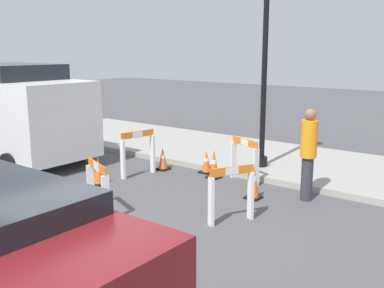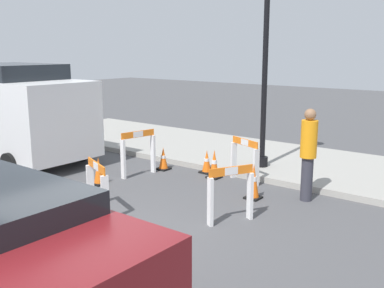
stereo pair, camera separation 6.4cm
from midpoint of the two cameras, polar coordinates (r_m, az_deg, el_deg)
ground_plane at (r=7.28m, az=-12.49°, el=-12.34°), size 60.00×60.00×0.00m
sidewalk_slab at (r=12.13m, az=11.28°, el=-2.09°), size 18.00×3.79×0.14m
streetlamp_post at (r=10.87m, az=9.21°, el=15.39°), size 0.44×0.44×5.48m
barricade_0 at (r=7.81m, az=4.79°, el=-6.14°), size 0.51×0.81×1.00m
barricade_1 at (r=10.20m, az=6.49°, el=-1.85°), size 0.87×0.44×1.00m
barricade_2 at (r=10.71m, az=-7.05°, el=-0.95°), size 0.31×0.92×1.08m
barricade_3 at (r=8.34m, az=-12.11°, el=-5.23°), size 0.88×0.46×0.98m
traffic_cone_0 at (r=10.22m, az=-11.98°, el=-3.43°), size 0.30×0.30×0.62m
traffic_cone_1 at (r=10.50m, az=2.63°, el=-2.60°), size 0.30×0.30×0.68m
traffic_cone_2 at (r=11.25m, az=-3.89°, el=-1.92°), size 0.30×0.30×0.57m
traffic_cone_3 at (r=9.13m, az=7.65°, el=-4.77°), size 0.30×0.30×0.73m
traffic_cone_4 at (r=10.94m, az=1.67°, el=-2.30°), size 0.30×0.30×0.56m
person_worker at (r=9.08m, az=14.36°, el=-0.85°), size 0.44×0.44×1.85m
work_van at (r=12.96m, az=-22.18°, el=4.13°), size 4.93×2.26×2.59m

